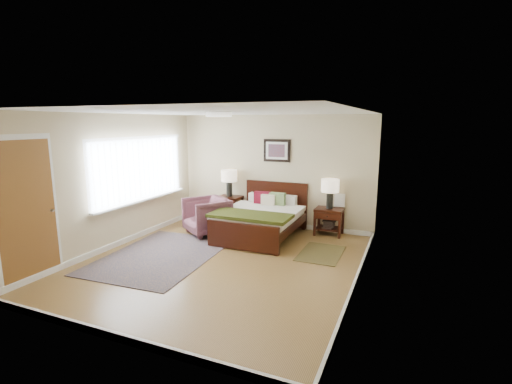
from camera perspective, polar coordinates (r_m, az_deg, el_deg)
floor at (r=6.43m, az=-5.34°, el=-10.69°), size 5.00×5.00×0.00m
back_wall at (r=8.34m, az=2.68°, el=3.19°), size 4.50×0.04×2.50m
front_wall at (r=4.13m, az=-22.40°, el=-5.50°), size 4.50×0.04×2.50m
left_wall at (r=7.42m, az=-21.01°, el=1.54°), size 0.04×5.00×2.50m
right_wall at (r=5.40m, az=15.93°, el=-1.38°), size 0.04×5.00×2.50m
ceiling at (r=5.99m, az=-5.76°, el=12.17°), size 4.50×5.00×0.02m
window at (r=7.88m, az=-17.27°, el=3.20°), size 0.11×2.72×1.32m
door at (r=6.32m, az=-31.77°, el=-2.53°), size 0.06×1.00×2.18m
ceil_fixture at (r=5.99m, az=-5.76°, el=11.83°), size 0.44×0.44×0.08m
bed at (r=7.62m, az=0.84°, el=-3.53°), size 1.56×1.87×1.01m
wall_art at (r=8.23m, az=3.22°, el=6.37°), size 0.62×0.05×0.50m
nightstand_left at (r=8.64m, az=-4.17°, el=-1.50°), size 0.54×0.48×0.64m
nightstand_right at (r=7.92m, az=11.15°, el=-4.05°), size 0.57×0.43×0.57m
lamp_left at (r=8.56m, az=-4.16°, el=2.20°), size 0.37×0.37×0.61m
lamp_right at (r=7.80m, az=11.34°, el=0.63°), size 0.37×0.37×0.61m
armchair at (r=7.93m, az=-7.58°, el=-3.66°), size 1.16×1.16×0.77m
rug_persian at (r=6.90m, az=-14.41°, el=-9.44°), size 1.94×2.63×0.01m
rug_navy at (r=6.89m, az=9.96°, el=-9.27°), size 0.72×1.08×0.01m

